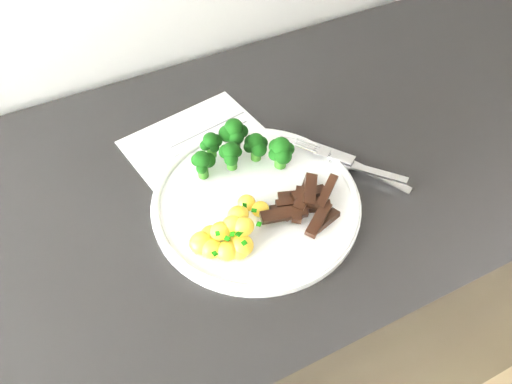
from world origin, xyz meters
TOP-DOWN VIEW (x-y plane):
  - counter at (-0.06, 1.66)m, footprint 2.48×0.62m
  - recipe_paper at (-0.18, 1.69)m, footprint 0.27×0.34m
  - plate at (-0.17, 1.60)m, footprint 0.31×0.31m
  - broccoli at (-0.15, 1.68)m, footprint 0.15×0.10m
  - potatoes at (-0.23, 1.56)m, footprint 0.13×0.09m
  - beef_strips at (-0.11, 1.56)m, footprint 0.14×0.11m
  - fork at (-0.00, 1.60)m, footprint 0.12×0.16m
  - knife at (0.01, 1.59)m, footprint 0.13×0.20m

SIDE VIEW (x-z plane):
  - counter at x=-0.06m, z-range 0.00..0.93m
  - recipe_paper at x=-0.18m, z-range 0.93..0.93m
  - plate at x=-0.17m, z-range 0.93..0.95m
  - knife at x=0.01m, z-range 0.93..0.95m
  - fork at x=0.00m, z-range 0.94..0.96m
  - beef_strips at x=-0.11m, z-range 0.94..0.96m
  - potatoes at x=-0.23m, z-range 0.94..0.98m
  - broccoli at x=-0.15m, z-range 0.94..1.01m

